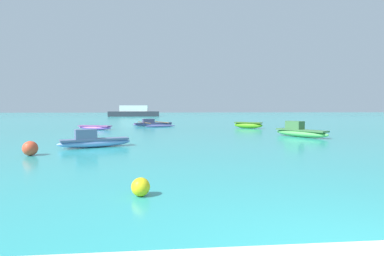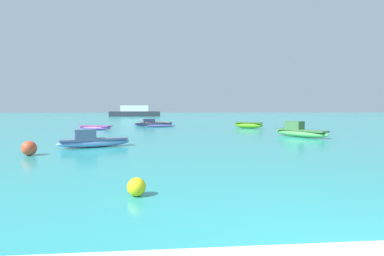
{
  "view_description": "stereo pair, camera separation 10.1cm",
  "coord_description": "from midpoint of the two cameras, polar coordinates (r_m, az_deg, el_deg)",
  "views": [
    {
      "loc": [
        -2.25,
        -2.02,
        1.58
      ],
      "look_at": [
        -0.36,
        18.37,
        0.25
      ],
      "focal_mm": 28.0,
      "sensor_mm": 36.0,
      "label": 1
    },
    {
      "loc": [
        -2.14,
        -2.03,
        1.58
      ],
      "look_at": [
        -0.36,
        18.37,
        0.25
      ],
      "focal_mm": 28.0,
      "sensor_mm": 36.0,
      "label": 2
    }
  ],
  "objects": [
    {
      "name": "moored_boat_4",
      "position": [
        27.36,
        -7.62,
        0.81
      ],
      "size": [
        3.94,
        4.62,
        0.66
      ],
      "rotation": [
        0.0,
        0.0,
        0.37
      ],
      "color": "#6B63A5",
      "rests_on": "ground_plane"
    },
    {
      "name": "moored_boat_1",
      "position": [
        23.55,
        -18.12,
        0.13
      ],
      "size": [
        2.84,
        1.72,
        0.32
      ],
      "rotation": [
        0.0,
        0.0,
        -0.41
      ],
      "color": "#EA73EA",
      "rests_on": "ground_plane"
    },
    {
      "name": "moored_boat_0",
      "position": [
        12.85,
        -18.46,
        -2.34
      ],
      "size": [
        2.9,
        1.67,
        0.75
      ],
      "rotation": [
        0.0,
        0.0,
        0.4
      ],
      "color": "#81A0E2",
      "rests_on": "ground_plane"
    },
    {
      "name": "mooring_buoy_0",
      "position": [
        5.58,
        -10.29,
        -10.98
      ],
      "size": [
        0.34,
        0.34,
        0.34
      ],
      "color": "yellow",
      "rests_on": "ground_plane"
    },
    {
      "name": "moored_boat_2",
      "position": [
        24.51,
        10.53,
        0.59
      ],
      "size": [
        2.25,
        1.91,
        0.49
      ],
      "rotation": [
        0.0,
        0.0,
        -0.65
      ],
      "color": "#5CA71D",
      "rests_on": "ground_plane"
    },
    {
      "name": "moored_boat_3",
      "position": [
        17.77,
        19.69,
        -0.6
      ],
      "size": [
        2.16,
        3.22,
        0.87
      ],
      "rotation": [
        0.0,
        0.0,
        -1.07
      ],
      "color": "#5FBB5E",
      "rests_on": "ground_plane"
    },
    {
      "name": "mooring_buoy_2",
      "position": [
        11.46,
        -28.67,
        -3.42
      ],
      "size": [
        0.49,
        0.49,
        0.49
      ],
      "color": "#E54C2D",
      "rests_on": "ground_plane"
    },
    {
      "name": "distant_ferry",
      "position": [
        61.95,
        -11.05,
        3.02
      ],
      "size": [
        10.11,
        2.22,
        2.22
      ],
      "color": "#2D333D",
      "rests_on": "ground_plane"
    }
  ]
}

